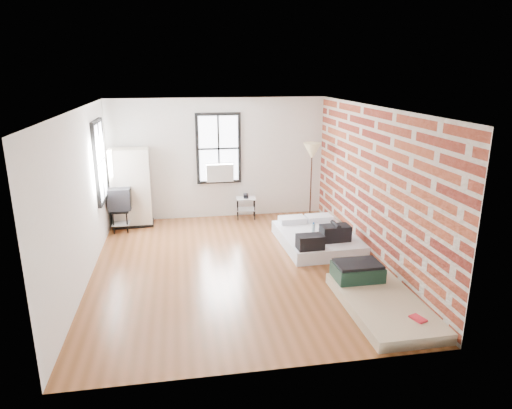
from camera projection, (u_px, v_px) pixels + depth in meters
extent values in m
plane|color=brown|center=(236.00, 266.00, 8.21)|extent=(6.00, 6.00, 0.00)
cube|color=silver|center=(219.00, 159.00, 10.64)|extent=(5.00, 0.01, 2.80)
cube|color=silver|center=(268.00, 261.00, 4.97)|extent=(5.00, 0.01, 2.80)
cube|color=silver|center=(82.00, 198.00, 7.41)|extent=(0.01, 6.00, 2.80)
cube|color=brown|center=(372.00, 185.00, 8.21)|extent=(0.02, 6.00, 2.80)
cube|color=white|center=(233.00, 108.00, 7.41)|extent=(5.00, 6.00, 0.01)
cube|color=white|center=(219.00, 149.00, 10.53)|extent=(0.90, 0.02, 1.50)
cube|color=black|center=(197.00, 149.00, 10.47)|extent=(0.07, 0.08, 1.64)
cube|color=black|center=(239.00, 148.00, 10.62)|extent=(0.07, 0.08, 1.64)
cube|color=black|center=(218.00, 114.00, 10.32)|extent=(0.90, 0.08, 0.07)
cube|color=black|center=(219.00, 181.00, 10.77)|extent=(0.90, 0.08, 0.07)
cube|color=black|center=(219.00, 149.00, 10.52)|extent=(0.04, 0.02, 1.50)
cube|color=black|center=(219.00, 149.00, 10.52)|extent=(0.90, 0.02, 0.04)
cube|color=beige|center=(220.00, 172.00, 10.56)|extent=(0.62, 0.30, 0.40)
cube|color=white|center=(101.00, 162.00, 9.04)|extent=(0.02, 0.90, 1.50)
cube|color=black|center=(96.00, 166.00, 8.58)|extent=(0.08, 0.07, 1.64)
cube|color=black|center=(103.00, 157.00, 9.50)|extent=(0.08, 0.07, 1.64)
cube|color=black|center=(96.00, 122.00, 8.82)|extent=(0.08, 0.90, 0.07)
cube|color=black|center=(103.00, 200.00, 9.26)|extent=(0.08, 0.90, 0.07)
cube|color=black|center=(101.00, 162.00, 9.05)|extent=(0.02, 0.04, 1.50)
cube|color=black|center=(101.00, 162.00, 9.05)|extent=(0.02, 0.90, 0.04)
cube|color=white|center=(317.00, 239.00, 9.18)|extent=(1.48, 1.96, 0.25)
cube|color=white|center=(292.00, 220.00, 9.77)|extent=(0.56, 0.37, 0.12)
cube|color=white|center=(319.00, 218.00, 9.89)|extent=(0.56, 0.37, 0.12)
cube|color=black|center=(335.00, 233.00, 8.72)|extent=(0.56, 0.34, 0.30)
cylinder|color=black|center=(336.00, 225.00, 8.67)|extent=(0.09, 0.35, 0.08)
cube|color=black|center=(310.00, 242.00, 8.32)|extent=(0.49, 0.32, 0.26)
cylinder|color=#9FBCCC|center=(313.00, 229.00, 9.04)|extent=(0.07, 0.07, 0.22)
cylinder|color=#195CB2|center=(314.00, 223.00, 9.01)|extent=(0.04, 0.04, 0.03)
cube|color=tan|center=(383.00, 305.00, 6.70)|extent=(1.09, 2.05, 0.16)
cube|color=#163227|center=(357.00, 272.00, 7.33)|extent=(0.76, 0.54, 0.24)
cube|color=black|center=(358.00, 264.00, 7.29)|extent=(0.71, 0.50, 0.04)
cube|color=#AF1C28|center=(418.00, 319.00, 6.15)|extent=(0.20, 0.25, 0.03)
cube|color=black|center=(134.00, 224.00, 10.38)|extent=(0.91, 0.55, 0.06)
cube|color=beige|center=(131.00, 187.00, 10.13)|extent=(0.87, 0.51, 1.69)
cylinder|color=black|center=(238.00, 210.00, 10.64)|extent=(0.02, 0.02, 0.49)
cylinder|color=black|center=(255.00, 210.00, 10.67)|extent=(0.02, 0.02, 0.49)
cylinder|color=black|center=(237.00, 207.00, 10.93)|extent=(0.02, 0.02, 0.49)
cylinder|color=black|center=(254.00, 206.00, 10.96)|extent=(0.02, 0.02, 0.49)
cube|color=silver|center=(246.00, 198.00, 10.73)|extent=(0.48, 0.40, 0.02)
cube|color=silver|center=(246.00, 209.00, 10.81)|extent=(0.46, 0.38, 0.02)
cube|color=black|center=(246.00, 196.00, 10.72)|extent=(0.12, 0.17, 0.09)
cylinder|color=black|center=(310.00, 221.00, 10.63)|extent=(0.26, 0.26, 0.03)
cylinder|color=black|center=(311.00, 187.00, 10.40)|extent=(0.03, 0.03, 1.58)
cone|color=tan|center=(312.00, 151.00, 10.16)|extent=(0.39, 0.39, 0.35)
cylinder|color=black|center=(113.00, 224.00, 9.76)|extent=(0.03, 0.03, 0.47)
cylinder|color=black|center=(127.00, 223.00, 9.80)|extent=(0.03, 0.03, 0.47)
cylinder|color=black|center=(117.00, 215.00, 10.30)|extent=(0.03, 0.03, 0.47)
cylinder|color=black|center=(130.00, 215.00, 10.34)|extent=(0.03, 0.03, 0.47)
cube|color=black|center=(121.00, 209.00, 9.98)|extent=(0.38, 0.69, 0.03)
cube|color=silver|center=(122.00, 221.00, 10.06)|extent=(0.37, 0.67, 0.02)
cube|color=black|center=(120.00, 198.00, 9.91)|extent=(0.48, 0.55, 0.47)
cube|color=black|center=(131.00, 197.00, 9.95)|extent=(0.02, 0.46, 0.38)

